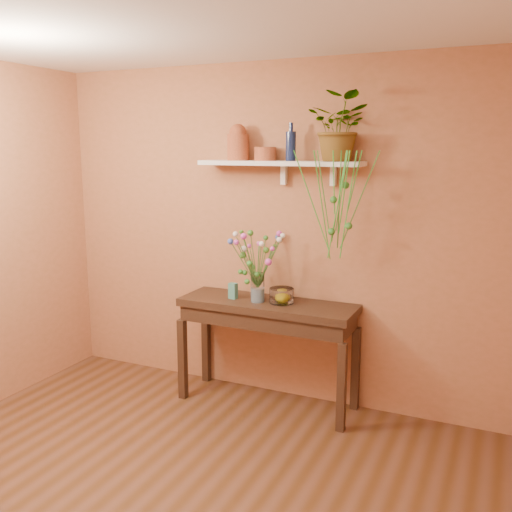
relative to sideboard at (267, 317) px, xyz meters
The scene contains 13 objects.
room 1.86m from the sideboard, 90.16° to the right, with size 4.04×4.04×2.70m.
sideboard is the anchor object (origin of this frame).
wall_shelf 1.20m from the sideboard, 65.17° to the left, with size 1.30×0.24×0.19m.
terracotta_jug 1.39m from the sideboard, 158.55° to the left, with size 0.21×0.21×0.28m.
terracotta_pot 1.27m from the sideboard, 120.79° to the left, with size 0.17×0.17×0.10m, color #B15030.
blue_bottle 1.34m from the sideboard, 38.44° to the left, with size 0.09×0.09×0.28m.
spider_plant 1.55m from the sideboard, 10.87° to the left, with size 0.44×0.38×0.49m, color #337929.
plant_fronds 1.07m from the sideboard, ahead, with size 0.61×0.38×0.80m.
glass_vase 0.23m from the sideboard, 158.67° to the right, with size 0.11×0.11×0.23m.
bouquet 0.53m from the sideboard, 155.33° to the right, with size 0.41×0.47×0.47m.
glass_bowl 0.21m from the sideboard, ahead, with size 0.19×0.19×0.11m.
lemon 0.20m from the sideboard, 10.48° to the left, with size 0.08×0.08×0.08m, color yellow.
carton 0.34m from the sideboard, behind, with size 0.06×0.05×0.13m, color #2F617E.
Camera 1 is at (1.70, -2.17, 2.04)m, focal length 39.61 mm.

